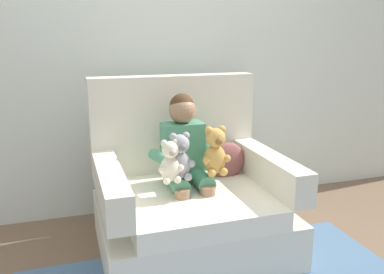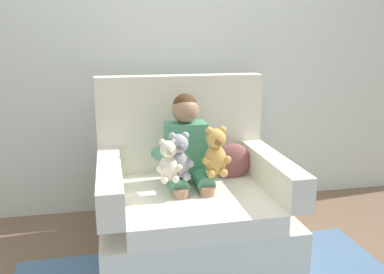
{
  "view_description": "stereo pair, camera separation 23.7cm",
  "coord_description": "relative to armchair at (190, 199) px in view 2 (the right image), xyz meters",
  "views": [
    {
      "loc": [
        -0.72,
        -2.24,
        1.35
      ],
      "look_at": [
        -0.01,
        -0.05,
        0.76
      ],
      "focal_mm": 37.67,
      "sensor_mm": 36.0,
      "label": 1
    },
    {
      "loc": [
        -0.49,
        -2.3,
        1.35
      ],
      "look_at": [
        -0.01,
        -0.05,
        0.76
      ],
      "focal_mm": 37.67,
      "sensor_mm": 36.0,
      "label": 2
    }
  ],
  "objects": [
    {
      "name": "plush_honey",
      "position": [
        0.13,
        -0.13,
        0.34
      ],
      "size": [
        0.18,
        0.15,
        0.3
      ],
      "rotation": [
        0.0,
        0.0,
        0.31
      ],
      "color": "gold",
      "rests_on": "armchair"
    },
    {
      "name": "plush_grey",
      "position": [
        -0.1,
        -0.15,
        0.33
      ],
      "size": [
        0.17,
        0.14,
        0.28
      ],
      "rotation": [
        0.0,
        0.0,
        0.03
      ],
      "color": "#9E9EA3",
      "rests_on": "armchair"
    },
    {
      "name": "plush_cream",
      "position": [
        -0.16,
        -0.17,
        0.32
      ],
      "size": [
        0.15,
        0.12,
        0.25
      ],
      "rotation": [
        0.0,
        0.0,
        -0.13
      ],
      "color": "silver",
      "rests_on": "armchair"
    },
    {
      "name": "throw_pillow",
      "position": [
        0.31,
        0.12,
        0.19
      ],
      "size": [
        0.27,
        0.14,
        0.26
      ],
      "primitive_type": "ellipsoid",
      "rotation": [
        0.0,
        0.0,
        0.06
      ],
      "color": "#8C4C4C",
      "rests_on": "armchair"
    },
    {
      "name": "back_wall",
      "position": [
        0.0,
        0.72,
        0.98
      ],
      "size": [
        6.0,
        0.1,
        2.6
      ],
      "primitive_type": "cube",
      "color": "silver",
      "rests_on": "ground"
    },
    {
      "name": "seated_child",
      "position": [
        -0.01,
        0.02,
        0.3
      ],
      "size": [
        0.45,
        0.39,
        0.82
      ],
      "rotation": [
        0.0,
        0.0,
        0.11
      ],
      "color": "#4C9370",
      "rests_on": "armchair"
    },
    {
      "name": "armchair",
      "position": [
        0.0,
        0.0,
        0.0
      ],
      "size": [
        1.14,
        0.97,
        1.08
      ],
      "color": "silver",
      "rests_on": "ground"
    },
    {
      "name": "ground_plane",
      "position": [
        0.0,
        -0.06,
        -0.32
      ],
      "size": [
        8.0,
        8.0,
        0.0
      ],
      "primitive_type": "plane",
      "color": "brown"
    }
  ]
}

